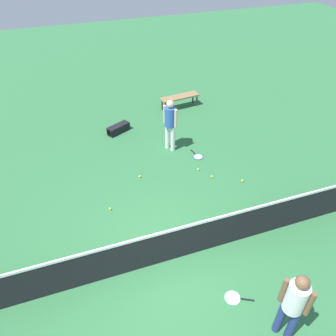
% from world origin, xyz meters
% --- Properties ---
extents(ground_plane, '(40.00, 40.00, 0.00)m').
position_xyz_m(ground_plane, '(0.00, 0.00, 0.00)').
color(ground_plane, '#2D6B3D').
extents(court_net, '(10.09, 0.09, 1.07)m').
position_xyz_m(court_net, '(0.00, 0.00, 0.50)').
color(court_net, '#4C4C51').
rests_on(court_net, ground_plane).
extents(player_near_side, '(0.47, 0.49, 1.70)m').
position_xyz_m(player_near_side, '(-1.56, -4.05, 1.01)').
color(player_near_side, white).
rests_on(player_near_side, ground_plane).
extents(player_far_side, '(0.48, 0.48, 1.70)m').
position_xyz_m(player_far_side, '(-1.49, 2.19, 1.01)').
color(player_far_side, navy).
rests_on(player_far_side, ground_plane).
extents(tennis_racket_near_player, '(0.36, 0.60, 0.03)m').
position_xyz_m(tennis_racket_near_player, '(-2.22, -3.35, 0.01)').
color(tennis_racket_near_player, blue).
rests_on(tennis_racket_near_player, ground_plane).
extents(tennis_racket_far_player, '(0.60, 0.42, 0.03)m').
position_xyz_m(tennis_racket_far_player, '(-1.00, 1.29, 0.01)').
color(tennis_racket_far_player, white).
rests_on(tennis_racket_far_player, ground_plane).
extents(tennis_ball_near_player, '(0.07, 0.07, 0.07)m').
position_xyz_m(tennis_ball_near_player, '(-2.94, -1.82, 0.03)').
color(tennis_ball_near_player, '#C6E033').
rests_on(tennis_ball_near_player, ground_plane).
extents(tennis_ball_by_net, '(0.07, 0.07, 0.07)m').
position_xyz_m(tennis_ball_by_net, '(-0.25, -2.96, 0.03)').
color(tennis_ball_by_net, '#C6E033').
rests_on(tennis_ball_by_net, ground_plane).
extents(tennis_ball_midcourt, '(0.07, 0.07, 0.07)m').
position_xyz_m(tennis_ball_midcourt, '(-2.20, -2.28, 0.03)').
color(tennis_ball_midcourt, '#C6E033').
rests_on(tennis_ball_midcourt, ground_plane).
extents(tennis_ball_baseline, '(0.07, 0.07, 0.07)m').
position_xyz_m(tennis_ball_baseline, '(-1.96, -2.72, 0.03)').
color(tennis_ball_baseline, '#C6E033').
rests_on(tennis_ball_baseline, ground_plane).
extents(tennis_ball_stray_left, '(0.07, 0.07, 0.07)m').
position_xyz_m(tennis_ball_stray_left, '(0.82, -1.96, 0.03)').
color(tennis_ball_stray_left, '#C6E033').
rests_on(tennis_ball_stray_left, ground_plane).
extents(courtside_bench, '(1.54, 0.56, 0.48)m').
position_xyz_m(courtside_bench, '(-2.85, -6.57, 0.42)').
color(courtside_bench, olive).
rests_on(courtside_bench, ground_plane).
extents(equipment_bag, '(0.84, 0.61, 0.28)m').
position_xyz_m(equipment_bag, '(-0.20, -5.56, 0.14)').
color(equipment_bag, black).
rests_on(equipment_bag, ground_plane).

